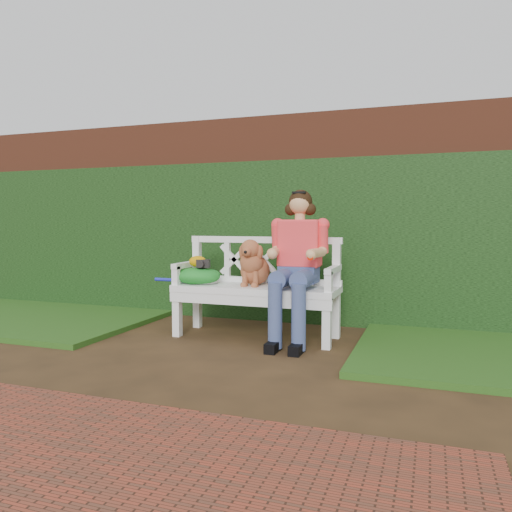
% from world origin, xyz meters
% --- Properties ---
extents(ground, '(60.00, 60.00, 0.00)m').
position_xyz_m(ground, '(0.00, 0.00, 0.00)').
color(ground, black).
extents(brick_wall, '(10.00, 0.30, 2.20)m').
position_xyz_m(brick_wall, '(0.00, 1.90, 1.10)').
color(brick_wall, brown).
rests_on(brick_wall, ground).
extents(ivy_hedge, '(10.00, 0.18, 1.70)m').
position_xyz_m(ivy_hedge, '(0.00, 1.68, 0.85)').
color(ivy_hedge, '#2C5F22').
rests_on(ivy_hedge, ground).
extents(grass_left, '(2.60, 2.00, 0.05)m').
position_xyz_m(grass_left, '(-2.40, 0.90, 0.03)').
color(grass_left, '#153C0B').
rests_on(grass_left, ground).
extents(brick_paving, '(4.00, 1.20, 0.03)m').
position_xyz_m(brick_paving, '(0.00, -1.60, 0.01)').
color(brick_paving, '#583122').
rests_on(brick_paving, ground).
extents(garden_bench, '(1.64, 0.79, 0.48)m').
position_xyz_m(garden_bench, '(0.16, 0.86, 0.24)').
color(garden_bench, white).
rests_on(garden_bench, ground).
extents(seated_woman, '(0.70, 0.83, 1.29)m').
position_xyz_m(seated_woman, '(0.56, 0.84, 0.65)').
color(seated_woman, '#CC2653').
rests_on(seated_woman, ground).
extents(dog, '(0.39, 0.45, 0.43)m').
position_xyz_m(dog, '(0.14, 0.87, 0.69)').
color(dog, '#B3704A').
rests_on(dog, garden_bench).
extents(tennis_racket, '(0.74, 0.44, 0.03)m').
position_xyz_m(tennis_racket, '(-0.44, 0.86, 0.50)').
color(tennis_racket, white).
rests_on(tennis_racket, garden_bench).
extents(green_bag, '(0.49, 0.41, 0.15)m').
position_xyz_m(green_bag, '(-0.41, 0.81, 0.56)').
color(green_bag, '#187224').
rests_on(green_bag, garden_bench).
extents(camera_item, '(0.13, 0.11, 0.08)m').
position_xyz_m(camera_item, '(-0.35, 0.81, 0.67)').
color(camera_item, black).
rests_on(camera_item, green_bag).
extents(baseball_glove, '(0.19, 0.15, 0.11)m').
position_xyz_m(baseball_glove, '(-0.41, 0.83, 0.69)').
color(baseball_glove, '#D28C05').
rests_on(baseball_glove, green_bag).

